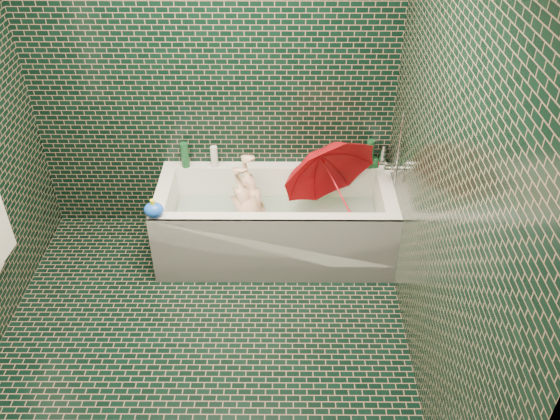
{
  "coord_description": "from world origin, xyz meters",
  "views": [
    {
      "loc": [
        0.5,
        -2.46,
        2.91
      ],
      "look_at": [
        0.49,
        0.82,
        0.51
      ],
      "focal_mm": 38.0,
      "sensor_mm": 36.0,
      "label": 1
    }
  ],
  "objects_px": {
    "bathtub": "(275,228)",
    "bath_toy": "(154,209)",
    "child": "(252,219)",
    "umbrella": "(336,186)",
    "rubber_duck": "(350,160)"
  },
  "relations": [
    {
      "from": "child",
      "to": "bath_toy",
      "type": "bearing_deg",
      "value": -46.21
    },
    {
      "from": "umbrella",
      "to": "bath_toy",
      "type": "height_order",
      "value": "umbrella"
    },
    {
      "from": "child",
      "to": "rubber_duck",
      "type": "height_order",
      "value": "rubber_duck"
    },
    {
      "from": "child",
      "to": "rubber_duck",
      "type": "relative_size",
      "value": 8.51
    },
    {
      "from": "child",
      "to": "bath_toy",
      "type": "relative_size",
      "value": 5.97
    },
    {
      "from": "rubber_duck",
      "to": "bathtub",
      "type": "bearing_deg",
      "value": -144.57
    },
    {
      "from": "child",
      "to": "rubber_duck",
      "type": "distance_m",
      "value": 0.87
    },
    {
      "from": "rubber_duck",
      "to": "bath_toy",
      "type": "xyz_separation_m",
      "value": [
        -1.36,
        -0.66,
        0.02
      ]
    },
    {
      "from": "bathtub",
      "to": "umbrella",
      "type": "relative_size",
      "value": 2.51
    },
    {
      "from": "bathtub",
      "to": "umbrella",
      "type": "distance_m",
      "value": 0.58
    },
    {
      "from": "bathtub",
      "to": "child",
      "type": "xyz_separation_m",
      "value": [
        -0.17,
        -0.02,
        0.1
      ]
    },
    {
      "from": "rubber_duck",
      "to": "bath_toy",
      "type": "relative_size",
      "value": 0.7
    },
    {
      "from": "bathtub",
      "to": "bath_toy",
      "type": "height_order",
      "value": "bath_toy"
    },
    {
      "from": "bathtub",
      "to": "bath_toy",
      "type": "bearing_deg",
      "value": -158.91
    },
    {
      "from": "bathtub",
      "to": "rubber_duck",
      "type": "distance_m",
      "value": 0.76
    }
  ]
}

